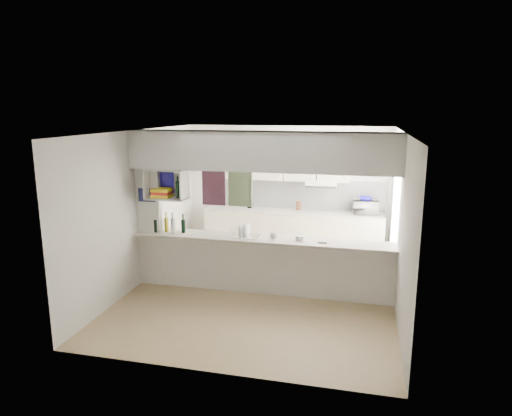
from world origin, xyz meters
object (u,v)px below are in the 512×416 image
(microwave, at_px, (366,207))
(dish_rack, at_px, (247,231))
(wine_bottles, at_px, (170,225))
(bowl, at_px, (365,199))

(microwave, relative_size, dish_rack, 1.14)
(microwave, bearing_deg, wine_bottles, 29.35)
(bowl, bearing_deg, microwave, 62.33)
(dish_rack, distance_m, wine_bottles, 1.31)
(wine_bottles, bearing_deg, dish_rack, 2.40)
(microwave, bearing_deg, bowl, 57.39)
(bowl, distance_m, dish_rack, 2.79)
(microwave, bearing_deg, dish_rack, 43.55)
(bowl, height_order, dish_rack, bowl)
(dish_rack, bearing_deg, wine_bottles, -176.58)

